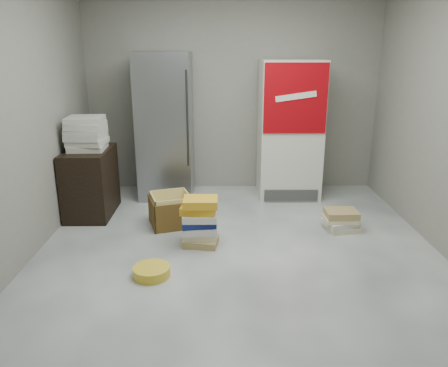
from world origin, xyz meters
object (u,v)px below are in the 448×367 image
at_px(steel_fridge, 165,126).
at_px(cardboard_box, 171,212).
at_px(wood_shelf, 91,182).
at_px(coke_cooler, 290,130).
at_px(phonebook_stack_main, 200,222).

xyz_separation_m(steel_fridge, cardboard_box, (0.16, -1.08, -0.80)).
xyz_separation_m(steel_fridge, wood_shelf, (-0.83, -0.73, -0.55)).
bearing_deg(steel_fridge, wood_shelf, -138.69).
height_order(coke_cooler, wood_shelf, coke_cooler).
distance_m(wood_shelf, cardboard_box, 1.08).
height_order(steel_fridge, coke_cooler, steel_fridge).
xyz_separation_m(wood_shelf, cardboard_box, (0.99, -0.35, -0.25)).
height_order(steel_fridge, phonebook_stack_main, steel_fridge).
distance_m(wood_shelf, phonebook_stack_main, 1.62).
bearing_deg(wood_shelf, coke_cooler, 16.28).
bearing_deg(wood_shelf, phonebook_stack_main, -33.42).
relative_size(wood_shelf, cardboard_box, 1.42).
relative_size(phonebook_stack_main, cardboard_box, 0.90).
bearing_deg(steel_fridge, cardboard_box, -81.56).
distance_m(coke_cooler, cardboard_box, 1.99).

